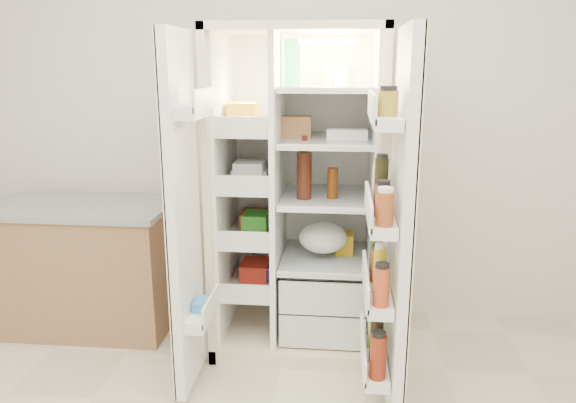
# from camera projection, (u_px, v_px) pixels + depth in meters

# --- Properties ---
(wall_back) EXTENTS (4.00, 0.02, 2.70)m
(wall_back) POSITION_uv_depth(u_px,v_px,m) (293.00, 106.00, 3.34)
(wall_back) COLOR silver
(wall_back) RESTS_ON floor
(refrigerator) EXTENTS (0.92, 0.70, 1.80)m
(refrigerator) POSITION_uv_depth(u_px,v_px,m) (302.00, 217.00, 3.15)
(refrigerator) COLOR beige
(refrigerator) RESTS_ON floor
(freezer_door) EXTENTS (0.15, 0.40, 1.72)m
(freezer_door) POSITION_uv_depth(u_px,v_px,m) (184.00, 219.00, 2.58)
(freezer_door) COLOR white
(freezer_door) RESTS_ON floor
(fridge_door) EXTENTS (0.17, 0.58, 1.72)m
(fridge_door) POSITION_uv_depth(u_px,v_px,m) (395.00, 236.00, 2.40)
(fridge_door) COLOR white
(fridge_door) RESTS_ON floor
(kitchen_counter) EXTENTS (1.08, 0.57, 0.78)m
(kitchen_counter) POSITION_uv_depth(u_px,v_px,m) (85.00, 266.00, 3.35)
(kitchen_counter) COLOR olive
(kitchen_counter) RESTS_ON floor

